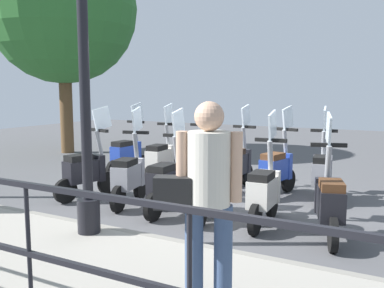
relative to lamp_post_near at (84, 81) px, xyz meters
The scene contains 17 objects.
ground_plane 3.11m from the lamp_post_near, 11.31° to the right, with size 28.00×28.00×0.00m, color #4C4C4F.
promenade_walkway 2.04m from the lamp_post_near, 147.49° to the right, with size 2.20×20.00×0.15m.
lamp_post_near is the anchor object (origin of this frame).
pedestrian_with_bag 2.35m from the lamp_post_near, 115.06° to the right, with size 0.48×0.61×1.59m.
tree_large 8.00m from the lamp_post_near, 46.15° to the left, with size 4.12×4.12×6.08m.
scooter_near_0 3.21m from the lamp_post_near, 58.58° to the right, with size 1.20×0.55×1.54m.
scooter_near_1 2.69m from the lamp_post_near, 44.23° to the right, with size 1.23×0.44×1.54m.
scooter_near_2 2.27m from the lamp_post_near, 27.24° to the right, with size 1.23×0.47×1.54m.
scooter_near_3 2.09m from the lamp_post_near, ahead, with size 1.23×0.44×1.54m.
scooter_near_4 2.25m from the lamp_post_near, 20.72° to the left, with size 1.22×0.49×1.54m.
scooter_near_5 2.62m from the lamp_post_near, 42.57° to the left, with size 1.21×0.52×1.54m.
scooter_far_0 4.15m from the lamp_post_near, 30.79° to the right, with size 1.23×0.46×1.54m.
scooter_far_1 3.79m from the lamp_post_near, 21.04° to the right, with size 1.22×0.49×1.54m.
scooter_far_2 3.73m from the lamp_post_near, ahead, with size 1.23×0.44×1.54m.
scooter_far_3 3.72m from the lamp_post_near, ahead, with size 1.23×0.45×1.54m.
scooter_far_4 3.71m from the lamp_post_near, 18.04° to the left, with size 1.23×0.44×1.54m.
scooter_far_5 4.21m from the lamp_post_near, 30.25° to the left, with size 1.23×0.44×1.54m.
Camera 1 is at (-6.11, -2.89, 1.83)m, focal length 40.00 mm.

